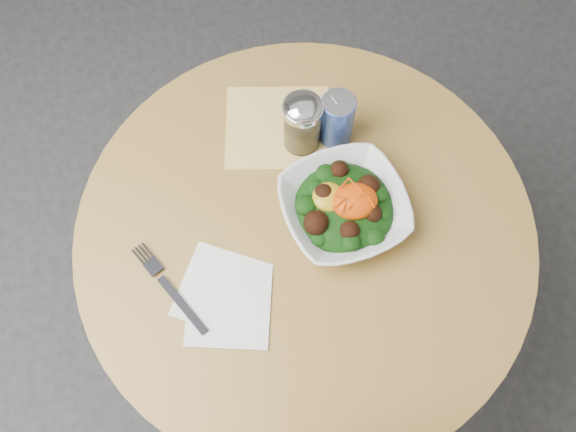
{
  "coord_description": "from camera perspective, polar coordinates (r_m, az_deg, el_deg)",
  "views": [
    {
      "loc": [
        -0.14,
        -0.45,
        1.9
      ],
      "look_at": [
        -0.03,
        0.01,
        0.81
      ],
      "focal_mm": 40.0,
      "sensor_mm": 36.0,
      "label": 1
    }
  ],
  "objects": [
    {
      "name": "paper_napkins",
      "position": [
        1.2,
        -5.6,
        -7.3
      ],
      "size": [
        0.21,
        0.24,
        0.0
      ],
      "color": "white",
      "rests_on": "table"
    },
    {
      "name": "cloth_napkin",
      "position": [
        1.35,
        -0.89,
        7.91
      ],
      "size": [
        0.26,
        0.24,
        0.0
      ],
      "primitive_type": "cube",
      "rotation": [
        0.0,
        0.0,
        -0.23
      ],
      "color": "#F8B50D",
      "rests_on": "table"
    },
    {
      "name": "ground",
      "position": [
        1.96,
        1.0,
        -9.51
      ],
      "size": [
        6.0,
        6.0,
        0.0
      ],
      "primitive_type": "plane",
      "color": "#2A2A2D",
      "rests_on": "ground"
    },
    {
      "name": "fork",
      "position": [
        1.22,
        -10.66,
        -6.1
      ],
      "size": [
        0.11,
        0.21,
        0.0
      ],
      "color": "black",
      "rests_on": "table"
    },
    {
      "name": "spice_shaker",
      "position": [
        1.27,
        1.27,
        8.24
      ],
      "size": [
        0.08,
        0.08,
        0.14
      ],
      "color": "silver",
      "rests_on": "table"
    },
    {
      "name": "salad_bowl",
      "position": [
        1.23,
        5.02,
        0.83
      ],
      "size": [
        0.27,
        0.27,
        0.09
      ],
      "color": "white",
      "rests_on": "table"
    },
    {
      "name": "beverage_can",
      "position": [
        1.29,
        4.36,
        8.54
      ],
      "size": [
        0.07,
        0.07,
        0.13
      ],
      "color": "#0D2796",
      "rests_on": "table"
    },
    {
      "name": "table",
      "position": [
        1.43,
        1.35,
        -4.23
      ],
      "size": [
        0.9,
        0.9,
        0.75
      ],
      "color": "black",
      "rests_on": "ground"
    }
  ]
}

